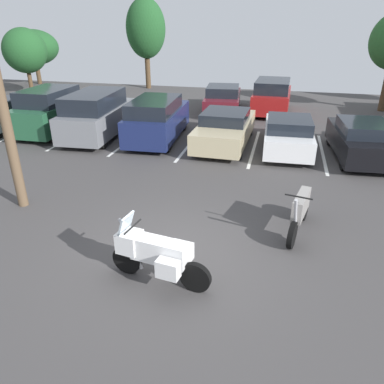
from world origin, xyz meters
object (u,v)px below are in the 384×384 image
at_px(car_green, 52,111).
at_px(car_far_red, 272,96).
at_px(car_black, 361,140).
at_px(motorcycle_touring, 156,254).
at_px(motorcycle_second, 300,212).
at_px(car_navy, 157,119).
at_px(car_white, 288,134).
at_px(car_grey, 97,115).
at_px(car_far_maroon, 223,99).
at_px(car_champagne, 225,128).

xyz_separation_m(car_green, car_far_red, (9.69, 6.33, -0.06)).
bearing_deg(car_black, motorcycle_touring, -120.28).
bearing_deg(motorcycle_touring, motorcycle_second, 42.72).
bearing_deg(car_far_red, motorcycle_touring, -95.52).
distance_m(motorcycle_touring, car_navy, 9.69).
distance_m(motorcycle_touring, car_white, 9.36).
bearing_deg(car_white, car_grey, -179.66).
xyz_separation_m(motorcycle_touring, car_grey, (-5.78, 8.98, 0.36)).
distance_m(car_navy, car_far_maroon, 6.31).
bearing_deg(motorcycle_second, car_champagne, 113.60).
xyz_separation_m(motorcycle_second, car_grey, (-8.59, 6.39, 0.41)).
xyz_separation_m(car_green, car_champagne, (8.09, 0.02, -0.29)).
bearing_deg(motorcycle_touring, car_far_red, 84.48).
height_order(car_green, car_grey, car_green).
height_order(car_white, car_far_maroon, car_far_maroon).
bearing_deg(motorcycle_touring, car_champagne, 90.60).
distance_m(car_grey, car_black, 10.90).
bearing_deg(car_far_maroon, motorcycle_touring, -85.53).
height_order(car_black, car_far_red, car_far_red).
bearing_deg(car_champagne, motorcycle_second, -66.40).
xyz_separation_m(car_champagne, car_white, (2.55, -0.22, -0.00)).
bearing_deg(car_green, car_grey, -5.81).
height_order(motorcycle_touring, car_black, car_black).
bearing_deg(car_navy, car_far_maroon, 72.76).
xyz_separation_m(car_grey, car_champagne, (5.68, 0.26, -0.31)).
relative_size(motorcycle_second, car_far_red, 0.48).
relative_size(motorcycle_touring, car_champagne, 0.44).
relative_size(motorcycle_second, car_grey, 0.43).
bearing_deg(car_far_maroon, car_black, -45.64).
xyz_separation_m(car_black, car_far_maroon, (-6.31, 6.45, 0.00)).
xyz_separation_m(motorcycle_touring, motorcycle_second, (2.81, 2.59, -0.05)).
height_order(car_grey, car_black, car_grey).
height_order(car_grey, car_far_maroon, car_grey).
bearing_deg(car_champagne, car_far_red, 75.78).
height_order(car_green, car_white, car_green).
bearing_deg(car_white, car_champagne, 175.16).
relative_size(car_grey, car_far_red, 1.12).
bearing_deg(car_green, motorcycle_second, -31.10).
xyz_separation_m(car_navy, car_champagne, (2.96, 0.05, -0.22)).
relative_size(motorcycle_second, car_black, 0.48).
bearing_deg(car_black, car_navy, 177.00).
bearing_deg(car_far_maroon, car_far_red, 7.22).
distance_m(car_white, car_far_maroon, 7.18).
relative_size(car_green, car_black, 1.02).
bearing_deg(car_navy, car_white, -1.70).
relative_size(car_black, car_far_red, 1.00).
height_order(car_champagne, car_far_maroon, car_far_maroon).
bearing_deg(motorcycle_second, car_grey, 143.36).
bearing_deg(car_green, car_black, -1.99).
height_order(motorcycle_second, car_champagne, car_champagne).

